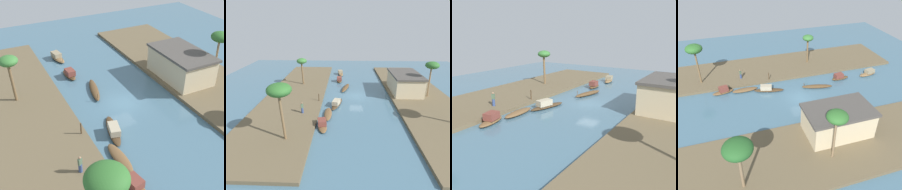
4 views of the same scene
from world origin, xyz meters
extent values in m
plane|color=#476B7F|center=(0.00, 0.00, 0.00)|extent=(64.81, 64.81, 0.00)
cube|color=brown|center=(0.00, -11.27, 0.21)|extent=(42.27, 10.38, 0.43)
cube|color=brown|center=(0.00, 11.27, 0.21)|extent=(42.27, 10.38, 0.43)
ellipsoid|color=brown|center=(11.40, -5.17, 0.20)|extent=(3.53, 1.81, 0.41)
cube|color=brown|center=(11.26, -5.20, 0.77)|extent=(1.59, 1.34, 0.73)
ellipsoid|color=#47331E|center=(4.14, -3.51, 0.20)|extent=(4.97, 2.22, 0.39)
cube|color=tan|center=(4.57, -3.61, 0.74)|extent=(2.01, 1.40, 0.70)
ellipsoid|color=brown|center=(-14.47, -3.36, 0.23)|extent=(3.75, 1.71, 0.45)
cube|color=gray|center=(-14.87, -3.43, 0.76)|extent=(1.79, 1.30, 0.62)
cylinder|color=brown|center=(-12.90, -3.10, 0.66)|extent=(0.07, 0.07, 0.51)
ellipsoid|color=brown|center=(-3.85, -2.09, 0.27)|extent=(5.21, 2.12, 0.54)
cylinder|color=brown|center=(-1.65, -2.62, 0.78)|extent=(0.07, 0.07, 0.59)
ellipsoid|color=brown|center=(-8.92, -3.54, 0.21)|extent=(3.33, 1.35, 0.43)
cube|color=brown|center=(-8.58, -3.52, 0.79)|extent=(1.59, 1.15, 0.73)
cylinder|color=brown|center=(-7.49, -3.43, 0.58)|extent=(0.07, 0.07, 0.38)
ellipsoid|color=brown|center=(7.90, -4.70, 0.25)|extent=(4.16, 1.28, 0.49)
cylinder|color=#33477A|center=(8.02, -8.50, 0.84)|extent=(0.45, 0.45, 0.81)
cube|color=#4C664C|center=(8.02, -8.50, 1.56)|extent=(0.34, 0.42, 0.64)
sphere|color=#9E7556|center=(8.02, -8.50, 2.00)|extent=(0.22, 0.22, 0.22)
cylinder|color=#4C3823|center=(3.40, -6.63, 1.06)|extent=(0.14, 0.14, 1.26)
cylinder|color=brown|center=(-5.53, -11.18, 2.70)|extent=(0.33, 0.48, 4.55)
ellipsoid|color=#387533|center=(-5.53, -11.18, 5.39)|extent=(2.06, 2.06, 1.14)
ellipsoid|color=#2D6628|center=(14.69, -9.19, 6.51)|extent=(2.68, 2.68, 1.48)
cylinder|color=#7F6647|center=(0.62, 12.65, 3.04)|extent=(0.26, 0.43, 5.22)
ellipsoid|color=#2D6628|center=(0.62, 12.65, 6.10)|extent=(2.30, 2.30, 1.26)
cube|color=beige|center=(-1.71, 9.09, 2.07)|extent=(7.96, 4.93, 3.28)
cube|color=#4C4742|center=(-1.71, 9.09, 3.86)|extent=(8.44, 5.22, 0.30)
camera|label=1|loc=(24.97, -13.99, 19.22)|focal=47.64mm
camera|label=2|loc=(33.50, -2.25, 13.53)|focal=30.86mm
camera|label=3|loc=(27.07, 13.65, 9.05)|focal=39.54mm
camera|label=4|loc=(10.82, 28.89, 21.10)|focal=37.91mm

